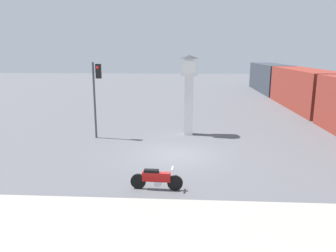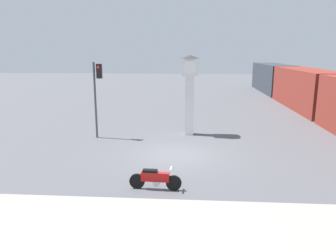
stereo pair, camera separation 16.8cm
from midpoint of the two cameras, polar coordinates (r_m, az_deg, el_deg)
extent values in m
plane|color=#56565B|center=(16.00, 1.25, -4.99)|extent=(120.00, 120.00, 0.00)
cylinder|color=black|center=(11.96, 0.83, -9.88)|extent=(0.57, 0.12, 0.56)
cylinder|color=black|center=(12.15, -5.60, -9.56)|extent=(0.57, 0.12, 0.56)
cube|color=#B71414|center=(11.96, -2.42, -8.82)|extent=(1.04, 0.26, 0.34)
cube|color=black|center=(11.91, -3.33, -7.81)|extent=(0.53, 0.24, 0.09)
cylinder|color=silver|center=(12.04, -2.19, -9.87)|extent=(0.27, 0.20, 0.26)
cube|color=silver|center=(11.77, 0.34, -7.42)|extent=(0.08, 0.41, 0.04)
cube|color=white|center=(19.59, 3.37, 3.62)|extent=(0.51, 0.51, 3.54)
cube|color=white|center=(19.36, 3.46, 10.22)|extent=(0.97, 0.97, 0.97)
cylinder|color=white|center=(18.87, 3.46, 10.15)|extent=(0.78, 0.02, 0.78)
cone|color=#333338|center=(19.34, 3.48, 11.95)|extent=(1.16, 1.16, 0.20)
cube|color=maroon|center=(31.40, 22.39, 6.02)|extent=(2.80, 11.82, 3.40)
cube|color=#333842|center=(43.30, 17.18, 8.03)|extent=(2.80, 11.82, 3.40)
cylinder|color=#47474C|center=(19.13, -12.91, 4.30)|extent=(0.12, 0.12, 4.33)
cube|color=black|center=(18.88, -12.28, 9.31)|extent=(0.28, 0.24, 0.80)
sphere|color=red|center=(18.73, -12.43, 9.89)|extent=(0.16, 0.16, 0.16)
camera|label=1|loc=(0.08, -90.30, -0.07)|focal=35.00mm
camera|label=2|loc=(0.08, 89.70, 0.07)|focal=35.00mm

